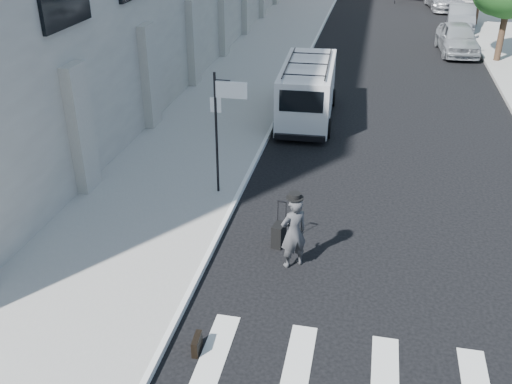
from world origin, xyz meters
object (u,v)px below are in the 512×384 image
at_px(businessman, 294,233).
at_px(parked_car_b, 461,17).
at_px(briefcase, 197,344).
at_px(cargo_van, 308,90).
at_px(suitcase, 279,235).
at_px(parked_car_a, 458,38).

bearing_deg(businessman, parked_car_b, -140.44).
relative_size(briefcase, cargo_van, 0.08).
bearing_deg(cargo_van, parked_car_b, 65.13).
distance_m(businessman, suitcase, 1.08).
bearing_deg(parked_car_b, cargo_van, -107.56).
bearing_deg(cargo_van, parked_car_a, 57.90).
relative_size(businessman, parked_car_b, 0.39).
relative_size(briefcase, suitcase, 0.38).
relative_size(suitcase, cargo_van, 0.20).
bearing_deg(businessman, parked_car_a, -142.09).
relative_size(cargo_van, parked_car_a, 1.21).
xyz_separation_m(suitcase, parked_car_b, (7.06, 27.17, 0.45)).
bearing_deg(briefcase, parked_car_b, 72.06).
bearing_deg(cargo_van, businessman, -86.83).
height_order(briefcase, parked_car_b, parked_car_b).
distance_m(briefcase, cargo_van, 13.11).
xyz_separation_m(suitcase, cargo_van, (-0.47, 9.11, 0.81)).
height_order(cargo_van, parked_car_a, cargo_van).
relative_size(briefcase, parked_car_b, 0.10).
height_order(briefcase, suitcase, suitcase).
xyz_separation_m(businessman, parked_car_a, (5.73, 21.48, -0.10)).
bearing_deg(briefcase, suitcase, 73.53).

